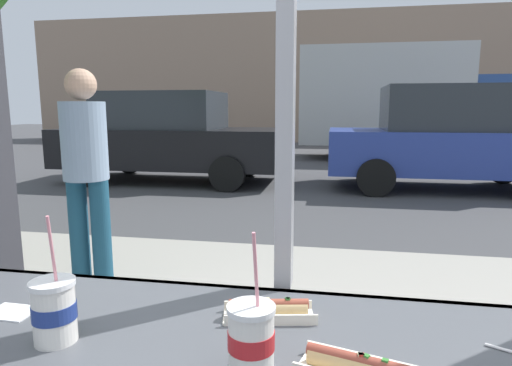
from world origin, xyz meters
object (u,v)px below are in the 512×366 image
box_truck (405,101)px  soda_cup_right (54,310)px  hotdog_tray_far (269,309)px  pedestrian (86,167)px  parked_car_black (169,137)px  soda_cup_left (251,339)px  parked_car_blue (446,139)px

box_truck → soda_cup_right: bearing=-101.6°
soda_cup_right → box_truck: bearing=78.4°
hotdog_tray_far → pedestrian: pedestrian is taller
hotdog_tray_far → parked_car_black: (-3.14, 7.37, -0.04)m
parked_car_black → pedestrian: (1.52, -5.53, 0.14)m
soda_cup_left → hotdog_tray_far: size_ratio=1.24×
parked_car_black → parked_car_blue: 5.28m
soda_cup_right → parked_car_blue: (2.61, 7.58, -0.07)m
soda_cup_right → hotdog_tray_far: bearing=23.2°
hotdog_tray_far → box_truck: size_ratio=0.04×
hotdog_tray_far → parked_car_black: 8.02m
hotdog_tray_far → box_truck: bearing=80.3°
soda_cup_left → soda_cup_right: size_ratio=1.00×
soda_cup_right → parked_car_black: (-2.67, 7.58, -0.10)m
soda_cup_right → parked_car_blue: bearing=71.0°
parked_car_blue → box_truck: box_truck is taller
pedestrian → parked_car_blue: bearing=55.8°
soda_cup_left → box_truck: box_truck is taller
parked_car_black → pedestrian: bearing=-74.6°
box_truck → soda_cup_left: bearing=-99.5°
parked_car_blue → parked_car_black: bearing=-180.0°
hotdog_tray_far → soda_cup_right: bearing=-156.8°
hotdog_tray_far → pedestrian: 2.45m
hotdog_tray_far → box_truck: 12.66m
soda_cup_left → parked_car_black: (-3.14, 7.62, -0.10)m
soda_cup_right → pedestrian: pedestrian is taller
soda_cup_right → hotdog_tray_far: (0.47, 0.20, -0.05)m
soda_cup_left → parked_car_blue: 7.91m
pedestrian → parked_car_black: bearing=105.4°
parked_car_black → pedestrian: parked_car_black is taller
soda_cup_left → box_truck: 12.90m
parked_car_blue → pedestrian: 6.69m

